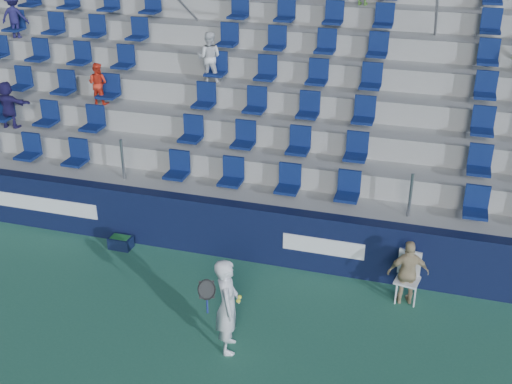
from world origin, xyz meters
TOP-DOWN VIEW (x-y plane):
  - ground at (0.00, 0.00)m, footprint 70.00×70.00m
  - sponsor_wall at (0.00, 3.15)m, footprint 24.00×0.32m
  - grandstand at (-0.01, 8.24)m, footprint 24.00×8.17m
  - tennis_player at (0.46, 0.35)m, footprint 0.69×0.71m
  - line_judge_chair at (3.15, 2.65)m, footprint 0.48×0.49m
  - line_judge at (3.15, 2.50)m, footprint 0.80×0.49m
  - ball_bin at (-2.76, 2.75)m, footprint 0.48×0.31m

SIDE VIEW (x-z plane):
  - ground at x=0.00m, z-range 0.00..0.00m
  - ball_bin at x=-2.76m, z-range 0.01..0.28m
  - line_judge_chair at x=3.15m, z-range 0.07..1.02m
  - sponsor_wall at x=0.00m, z-range 0.00..1.20m
  - line_judge at x=3.15m, z-range 0.00..1.27m
  - tennis_player at x=0.46m, z-range 0.00..1.70m
  - grandstand at x=-0.01m, z-range -1.18..5.45m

